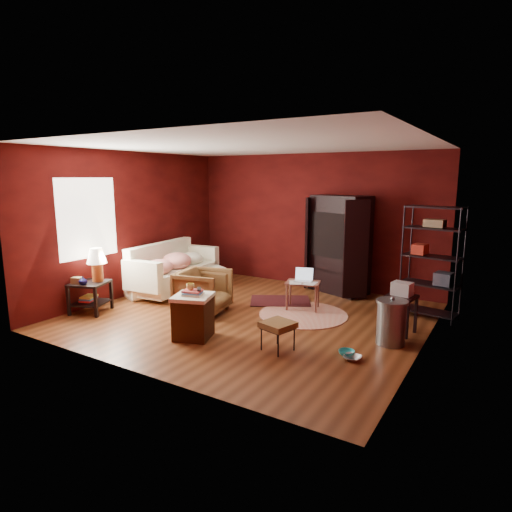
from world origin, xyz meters
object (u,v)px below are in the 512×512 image
(sofa, at_px, (174,271))
(wire_shelving, at_px, (433,258))
(hamper, at_px, (193,316))
(laptop_desk, at_px, (303,285))
(tv_armoire, at_px, (339,243))
(side_table, at_px, (93,274))
(armchair, at_px, (203,289))

(sofa, xyz_separation_m, wire_shelving, (4.83, 0.89, 0.62))
(wire_shelving, bearing_deg, hamper, -125.67)
(sofa, height_order, hamper, sofa)
(sofa, distance_m, laptop_desk, 2.84)
(hamper, xyz_separation_m, tv_armoire, (0.88, 3.50, 0.68))
(side_table, bearing_deg, sofa, 83.62)
(sofa, bearing_deg, tv_armoire, -37.07)
(side_table, height_order, laptop_desk, side_table)
(armchair, xyz_separation_m, hamper, (0.61, -1.01, -0.08))
(side_table, xyz_separation_m, tv_armoire, (3.13, 3.43, 0.35))
(hamper, xyz_separation_m, wire_shelving, (2.77, 2.76, 0.68))
(tv_armoire, bearing_deg, laptop_desk, -75.17)
(side_table, height_order, tv_armoire, tv_armoire)
(sofa, height_order, armchair, armchair)
(hamper, relative_size, wire_shelving, 0.40)
(hamper, xyz_separation_m, laptop_desk, (0.77, 2.07, 0.11))
(wire_shelving, bearing_deg, tv_armoire, 167.91)
(side_table, bearing_deg, wire_shelving, 28.12)
(sofa, bearing_deg, side_table, -162.57)
(sofa, distance_m, side_table, 1.83)
(laptop_desk, bearing_deg, sofa, 168.04)
(laptop_desk, bearing_deg, armchair, -158.48)
(laptop_desk, relative_size, tv_armoire, 0.37)
(laptop_desk, xyz_separation_m, wire_shelving, (2.00, 0.68, 0.57))
(sofa, xyz_separation_m, tv_armoire, (2.93, 1.63, 0.62))
(hamper, distance_m, tv_armoire, 3.68)
(sofa, relative_size, laptop_desk, 2.85)
(armchair, relative_size, laptop_desk, 1.14)
(armchair, xyz_separation_m, wire_shelving, (3.38, 1.75, 0.61))
(laptop_desk, distance_m, wire_shelving, 2.19)
(sofa, distance_m, tv_armoire, 3.41)
(side_table, xyz_separation_m, hamper, (2.26, -0.07, -0.33))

